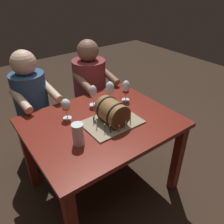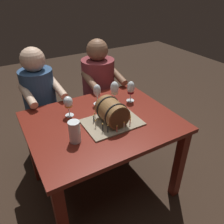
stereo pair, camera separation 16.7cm
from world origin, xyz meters
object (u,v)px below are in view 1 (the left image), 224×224
(wine_glass_red, at_px, (126,88))
(person_seated_right, at_px, (91,98))
(barrel_cake, at_px, (112,113))
(beer_pint, at_px, (78,135))
(dining_table, at_px, (102,133))
(wine_glass_white, at_px, (110,89))
(person_seated_left, at_px, (35,117))
(wine_glass_amber, at_px, (66,105))
(wine_glass_empty, at_px, (93,92))

(wine_glass_red, bearing_deg, person_seated_right, 95.61)
(wine_glass_red, xyz_separation_m, person_seated_right, (-0.05, 0.54, -0.31))
(barrel_cake, distance_m, beer_pint, 0.33)
(wine_glass_red, distance_m, person_seated_right, 0.62)
(dining_table, distance_m, wine_glass_red, 0.47)
(wine_glass_white, bearing_deg, person_seated_left, 139.82)
(person_seated_right, bearing_deg, beer_pint, -125.79)
(wine_glass_white, height_order, person_seated_right, person_seated_right)
(wine_glass_white, distance_m, person_seated_right, 0.57)
(dining_table, height_order, wine_glass_amber, wine_glass_amber)
(beer_pint, height_order, person_seated_right, person_seated_right)
(wine_glass_empty, distance_m, beer_pint, 0.54)
(dining_table, distance_m, beer_pint, 0.37)
(barrel_cake, xyz_separation_m, wine_glass_amber, (-0.25, 0.27, 0.03))
(wine_glass_amber, distance_m, person_seated_right, 0.78)
(barrel_cake, bearing_deg, beer_pint, -168.84)
(wine_glass_amber, height_order, beer_pint, wine_glass_amber)
(wine_glass_red, distance_m, person_seated_left, 0.93)
(dining_table, height_order, barrel_cake, barrel_cake)
(dining_table, bearing_deg, barrel_cake, -57.07)
(person_seated_left, bearing_deg, wine_glass_red, -37.94)
(dining_table, bearing_deg, wine_glass_empty, 71.12)
(barrel_cake, bearing_deg, wine_glass_white, 56.47)
(wine_glass_empty, xyz_separation_m, wine_glass_red, (0.28, -0.10, -0.00))
(wine_glass_empty, bearing_deg, person_seated_right, 62.18)
(dining_table, height_order, person_seated_left, person_seated_left)
(wine_glass_empty, xyz_separation_m, wine_glass_white, (0.16, -0.03, -0.00))
(barrel_cake, xyz_separation_m, person_seated_left, (-0.37, 0.76, -0.29))
(wine_glass_red, bearing_deg, wine_glass_empty, 161.33)
(wine_glass_empty, relative_size, person_seated_right, 0.16)
(wine_glass_amber, distance_m, wine_glass_red, 0.57)
(beer_pint, xyz_separation_m, person_seated_left, (-0.04, 0.83, -0.28))
(wine_glass_white, bearing_deg, wine_glass_amber, -176.84)
(wine_glass_empty, height_order, wine_glass_amber, wine_glass_empty)
(wine_glass_red, bearing_deg, dining_table, -157.46)
(dining_table, xyz_separation_m, person_seated_left, (-0.32, 0.69, -0.08))
(dining_table, relative_size, wine_glass_amber, 6.64)
(wine_glass_white, distance_m, person_seated_left, 0.80)
(wine_glass_empty, distance_m, wine_glass_red, 0.30)
(wine_glass_white, height_order, wine_glass_red, wine_glass_white)
(beer_pint, bearing_deg, person_seated_left, 92.61)
(wine_glass_white, bearing_deg, dining_table, -137.87)
(wine_glass_white, xyz_separation_m, person_seated_left, (-0.56, 0.47, -0.33))
(dining_table, distance_m, wine_glass_empty, 0.36)
(wine_glass_amber, bearing_deg, barrel_cake, -47.43)
(barrel_cake, relative_size, wine_glass_amber, 2.49)
(person_seated_left, relative_size, person_seated_right, 1.01)
(wine_glass_red, xyz_separation_m, person_seated_left, (-0.69, 0.54, -0.33))
(person_seated_left, bearing_deg, beer_pint, -87.39)
(barrel_cake, distance_m, wine_glass_white, 0.35)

